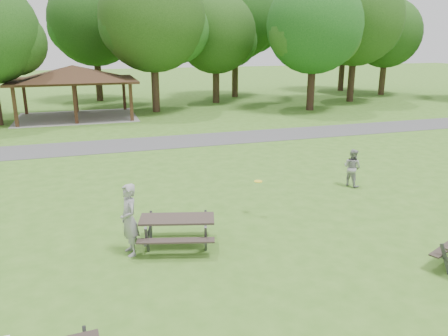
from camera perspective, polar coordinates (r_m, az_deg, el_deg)
The scene contains 15 objects.
ground at distance 11.53m, azimuth 1.28°, elevation -12.08°, with size 160.00×160.00×0.00m, color #3E6F1F.
asphalt_path at distance 24.43m, azimuth -9.36°, elevation 3.23°, with size 120.00×3.20×0.02m, color #49484B.
pavilion at distance 33.67m, azimuth -19.10°, elevation 11.41°, with size 8.60×7.01×3.76m.
tree_row_e at distance 35.04m, azimuth -9.15°, elevation 18.34°, with size 8.40×8.00×11.02m.
tree_row_f at distance 39.77m, azimuth -0.96°, elevation 16.92°, with size 7.35×7.00×9.55m.
tree_row_g at distance 36.08m, azimuth 11.81°, elevation 17.42°, with size 7.77×7.40×10.25m.
tree_row_h at distance 42.21m, azimuth 16.96°, elevation 17.84°, with size 8.61×8.20×11.37m.
tree_row_i at distance 48.51m, azimuth 20.54°, elevation 15.93°, with size 7.14×6.80×9.52m.
tree_deep_b at distance 42.65m, azimuth -16.47°, elevation 17.66°, with size 8.40×8.00×11.13m.
tree_deep_c at distance 44.07m, azimuth 1.63°, elevation 18.96°, with size 8.82×8.40×11.90m.
tree_deep_d at distance 51.09m, azimuth 15.63°, elevation 17.58°, with size 8.40×8.00×11.27m.
picnic_table_middle at distance 12.08m, azimuth -6.13°, elevation -7.38°, with size 2.37×2.09×0.88m.
frisbee_in_flight at distance 14.01m, azimuth 4.50°, elevation -1.75°, with size 0.33×0.33×0.02m.
frisbee_thrower at distance 11.75m, azimuth -12.29°, elevation -6.63°, with size 0.71×0.47×1.95m, color gray.
frisbee_catcher at distance 17.60m, azimuth 16.40°, elevation 0.05°, with size 0.72×0.56×1.48m, color #98979A.
Camera 1 is at (-3.29, -9.58, 5.50)m, focal length 35.00 mm.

